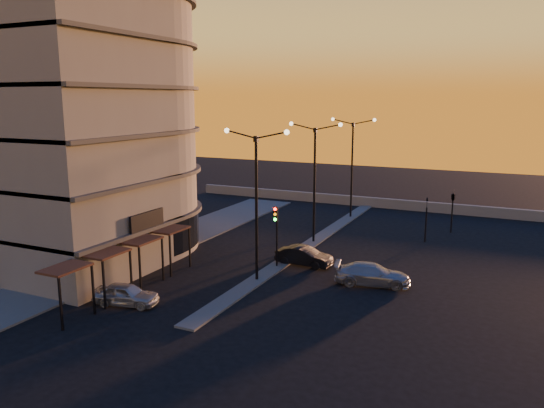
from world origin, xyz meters
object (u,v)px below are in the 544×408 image
(car_sedan, at_px, (304,256))
(car_wagon, at_px, (372,274))
(traffic_light_main, at_px, (276,226))
(streetlamp_mid, at_px, (315,173))
(car_hatchback, at_px, (126,294))

(car_sedan, bearing_deg, car_wagon, -106.54)
(traffic_light_main, height_order, car_wagon, traffic_light_main)
(traffic_light_main, bearing_deg, streetlamp_mid, 90.00)
(streetlamp_mid, distance_m, car_sedan, 7.75)
(car_hatchback, height_order, car_wagon, car_wagon)
(traffic_light_main, bearing_deg, car_hatchback, -116.63)
(traffic_light_main, relative_size, car_sedan, 1.08)
(streetlamp_mid, xyz_separation_m, car_wagon, (6.74, -7.59, -4.93))
(traffic_light_main, height_order, car_sedan, traffic_light_main)
(traffic_light_main, relative_size, car_hatchback, 1.17)
(streetlamp_mid, distance_m, traffic_light_main, 7.62)
(car_hatchback, height_order, car_sedan, car_sedan)
(car_sedan, distance_m, car_wagon, 5.54)
(streetlamp_mid, height_order, car_wagon, streetlamp_mid)
(streetlamp_mid, height_order, car_hatchback, streetlamp_mid)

